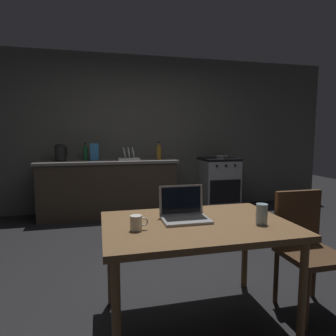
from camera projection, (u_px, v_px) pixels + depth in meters
name	position (u px, v px, depth m)	size (l,w,h in m)	color
ground_plane	(174.00, 266.00, 2.89)	(12.00, 12.00, 0.00)	black
back_wall	(157.00, 134.00, 5.11)	(6.40, 0.10, 2.62)	#50504A
kitchen_counter	(109.00, 188.00, 4.67)	(2.16, 0.64, 0.89)	#382D23
stove_oven	(218.00, 183.00, 5.10)	(0.60, 0.62, 0.89)	gray
dining_table	(197.00, 232.00, 1.96)	(1.24, 0.84, 0.71)	brown
chair	(305.00, 243.00, 2.16)	(0.40, 0.40, 0.87)	#4C331E
laptop	(184.00, 213.00, 2.01)	(0.32, 0.24, 0.23)	#99999E
electric_kettle	(60.00, 153.00, 4.44)	(0.18, 0.16, 0.26)	black
bottle	(159.00, 151.00, 4.74)	(0.08, 0.08, 0.29)	#8C601E
frying_pan	(222.00, 157.00, 5.03)	(0.22, 0.40, 0.05)	gray
coffee_mug	(136.00, 223.00, 1.78)	(0.11, 0.07, 0.09)	silver
drinking_glass	(262.00, 214.00, 1.91)	(0.07, 0.07, 0.14)	#99B7C6
cereal_box	(94.00, 152.00, 4.58)	(0.13, 0.05, 0.27)	#3372B2
dish_rack	(129.00, 157.00, 4.69)	(0.34, 0.26, 0.21)	silver
bottle_b	(86.00, 152.00, 4.60)	(0.07, 0.07, 0.27)	#19592D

